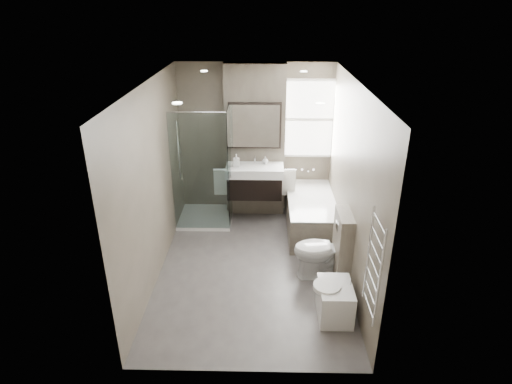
{
  "coord_description": "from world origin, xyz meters",
  "views": [
    {
      "loc": [
        0.16,
        -5.15,
        3.53
      ],
      "look_at": [
        0.05,
        0.15,
        1.11
      ],
      "focal_mm": 30.0,
      "sensor_mm": 36.0,
      "label": 1
    }
  ],
  "objects_px": {
    "toilet": "(323,250)",
    "bidet": "(334,300)",
    "bathtub": "(311,213)",
    "vanity": "(255,181)"
  },
  "relations": [
    {
      "from": "bathtub",
      "to": "bidet",
      "type": "xyz_separation_m",
      "value": [
        0.09,
        -2.12,
        -0.08
      ]
    },
    {
      "from": "toilet",
      "to": "bidet",
      "type": "xyz_separation_m",
      "value": [
        0.04,
        -0.84,
        -0.17
      ]
    },
    {
      "from": "vanity",
      "to": "bathtub",
      "type": "distance_m",
      "value": 1.07
    },
    {
      "from": "vanity",
      "to": "bathtub",
      "type": "relative_size",
      "value": 0.59
    },
    {
      "from": "vanity",
      "to": "bidet",
      "type": "bearing_deg",
      "value": -67.5
    },
    {
      "from": "vanity",
      "to": "bathtub",
      "type": "height_order",
      "value": "vanity"
    },
    {
      "from": "vanity",
      "to": "bathtub",
      "type": "bearing_deg",
      "value": -19.37
    },
    {
      "from": "bathtub",
      "to": "bidet",
      "type": "bearing_deg",
      "value": -87.61
    },
    {
      "from": "bathtub",
      "to": "toilet",
      "type": "bearing_deg",
      "value": -88.0
    },
    {
      "from": "toilet",
      "to": "bidet",
      "type": "height_order",
      "value": "toilet"
    }
  ]
}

